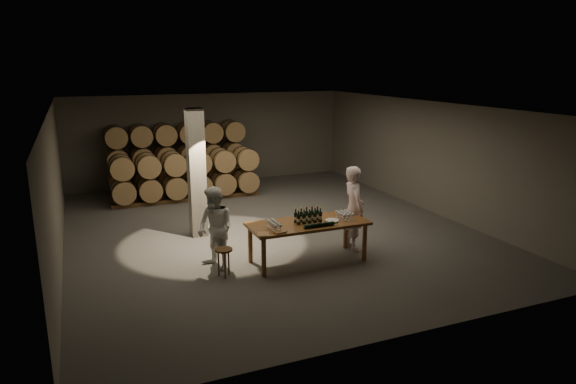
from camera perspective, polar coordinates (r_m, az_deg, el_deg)
name	(u,v)px	position (r m, az deg, el deg)	size (l,w,h in m)	color
room	(197,173)	(12.90, -10.13, 2.05)	(12.00, 12.00, 12.00)	#555350
tasting_table	(308,227)	(11.17, 2.22, -3.89)	(2.60, 1.10, 0.90)	brown
barrel_stack_back	(177,156)	(17.88, -12.20, 3.98)	(4.70, 0.95, 2.31)	brown
barrel_stack_front	(186,174)	(16.60, -11.24, 1.95)	(4.70, 0.95, 1.57)	brown
bottle_cluster	(308,217)	(11.11, 2.24, -2.80)	(0.60, 0.23, 0.33)	black
lying_bottles	(319,225)	(10.82, 3.51, -3.68)	(0.79, 0.09, 0.09)	black
glass_cluster_left	(274,223)	(10.68, -1.56, -3.49)	(0.19, 0.52, 0.16)	silver
glass_cluster_right	(345,214)	(11.42, 6.33, -2.40)	(0.30, 0.41, 0.16)	silver
plate	(332,220)	(11.29, 4.93, -3.14)	(0.31, 0.31, 0.02)	white
notebook_near	(280,232)	(10.46, -0.93, -4.46)	(0.23, 0.18, 0.03)	olive
notebook_corner	(263,234)	(10.34, -2.75, -4.72)	(0.23, 0.29, 0.03)	olive
pen	(284,231)	(10.52, -0.47, -4.40)	(0.01, 0.01, 0.16)	black
stool	(224,254)	(10.56, -7.15, -6.83)	(0.36, 0.36, 0.60)	brown
person_man	(354,208)	(11.95, 7.31, -1.81)	(0.72, 0.48, 1.98)	#F6D5DB
person_woman	(215,229)	(10.86, -8.09, -4.06)	(0.86, 0.67, 1.77)	silver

